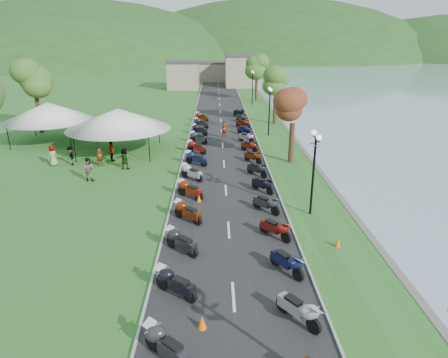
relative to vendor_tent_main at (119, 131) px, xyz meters
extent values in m
cube|color=#262628|center=(9.44, 8.05, -1.99)|extent=(7.00, 120.00, 0.02)
cube|color=gray|center=(7.44, 53.05, 0.50)|extent=(18.00, 16.00, 5.00)
imported|color=slate|center=(-0.76, -4.25, -2.00)|extent=(0.72, 0.68, 1.60)
imported|color=slate|center=(-0.66, -7.75, -2.00)|extent=(0.91, 0.57, 1.79)
imported|color=slate|center=(-3.22, -3.92, -2.00)|extent=(0.93, 1.08, 1.59)
cone|color=#F2590C|center=(8.20, -23.82, -1.72)|extent=(0.36, 0.36, 0.56)
camera|label=1|loc=(8.75, -35.81, 8.23)|focal=32.00mm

